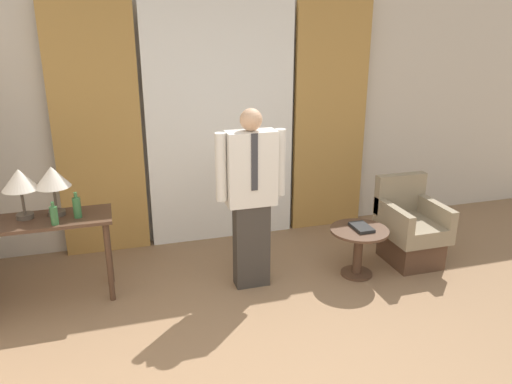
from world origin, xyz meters
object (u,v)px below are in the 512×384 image
Objects in this scene: table_lamp_left at (20,181)px; bottle_by_lamp at (54,215)px; side_table at (358,244)px; table_lamp_right at (52,179)px; armchair at (410,231)px; book at (362,227)px; bottle_near_edge at (77,207)px; desk at (43,234)px; person at (251,194)px.

table_lamp_left reaches higher than bottle_by_lamp.
table_lamp_right is at bearing 170.98° from side_table.
armchair reaches higher than book.
side_table is at bearing -7.23° from bottle_near_edge.
table_lamp_right is (0.25, 0.00, 0.00)m from table_lamp_left.
desk is 0.69× the size of person.
bottle_near_edge is 2.59m from side_table.
table_lamp_left is at bearing 175.31° from armchair.
side_table is at bearing -6.64° from person.
table_lamp_left is at bearing 165.81° from bottle_near_edge.
bottle_by_lamp is (0.00, -0.22, -0.25)m from table_lamp_right.
desk is 2.07× the size of side_table.
bottle_by_lamp is 0.12× the size of person.
person reaches higher than table_lamp_right.
desk is 0.30m from bottle_by_lamp.
table_lamp_left is at bearing 180.00° from table_lamp_right.
book is at bearing -7.01° from bottle_near_edge.
table_lamp_left reaches higher than desk.
table_lamp_left is 0.42m from bottle_by_lamp.
armchair is 0.66m from book.
armchair is at bearing 11.28° from book.
desk is 5.12× the size of bottle_near_edge.
table_lamp_left is 3.69m from armchair.
book is at bearing -8.81° from table_lamp_right.
person reaches higher than bottle_by_lamp.
armchair reaches higher than desk.
desk is 4.48× the size of book.
person is 1.93× the size of armchair.
table_lamp_left is 2.20× the size of bottle_by_lamp.
person is (1.65, -0.09, 0.05)m from bottle_by_lamp.
table_lamp_left is at bearing 170.86° from person.
desk is 2.86m from side_table.
table_lamp_left and table_lamp_right have the same top height.
desk is at bearing 172.55° from side_table.
bottle_near_edge is at bearing -9.31° from desk.
side_table is at bearing -7.45° from desk.
desk is 0.49m from table_lamp_right.
desk is 2.65× the size of table_lamp_left.
person reaches higher than armchair.
person is at bearing -10.51° from table_lamp_right.
bottle_by_lamp is 0.76× the size of book.
bottle_near_edge is at bearing 172.36° from person.
table_lamp_right is at bearing 169.49° from person.
bottle_near_edge is at bearing 32.29° from bottle_by_lamp.
side_table is at bearing -4.43° from bottle_by_lamp.
person is at bearing 173.36° from side_table.
bottle_near_edge reaches higher than bottle_by_lamp.
book is (-0.63, -0.13, 0.17)m from armchair.
person is (1.78, -0.25, 0.27)m from desk.
bottle_near_edge is (0.43, -0.11, -0.23)m from table_lamp_left.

